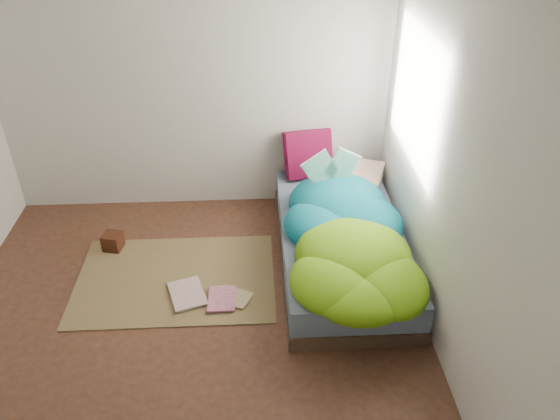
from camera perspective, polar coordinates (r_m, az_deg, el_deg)
The scene contains 12 objects.
ground at distance 4.15m, azimuth -9.55°, elevation -12.00°, with size 3.50×3.50×0.00m, color #3F2418.
room_walls at distance 3.23m, azimuth -11.98°, elevation 8.92°, with size 3.54×3.54×2.62m.
bed at distance 4.60m, azimuth 6.34°, elevation -3.65°, with size 1.00×2.00×0.34m.
duvet at distance 4.23m, azimuth 7.05°, elevation -1.73°, with size 0.96×1.84×0.34m, color #075976, non-canonical shape.
rug at distance 4.57m, azimuth -10.83°, elevation -7.05°, with size 1.60×1.10×0.01m, color brown.
pillow_floral at distance 5.14m, azimuth 7.37°, elevation 3.72°, with size 0.58×0.36×0.13m, color beige.
pillow_magenta at distance 5.14m, azimuth 2.96°, elevation 5.89°, with size 0.44×0.14×0.44m, color #490416.
open_book at distance 4.57m, azimuth 5.47°, elevation 5.58°, with size 0.42×0.09×0.25m, color #38822A, non-canonical shape.
wooden_box at distance 4.97m, azimuth -17.07°, elevation -3.14°, with size 0.15×0.15×0.15m, color #34190B.
floor_book_a at distance 4.37m, azimuth -11.32°, elevation -9.02°, with size 0.26×0.35×0.03m, color beige.
floor_book_b at distance 4.31m, azimuth -7.56°, elevation -9.26°, with size 0.21×0.29×0.03m, color pink.
floor_book_c at distance 4.25m, azimuth -5.51°, elevation -9.85°, with size 0.20×0.27×0.02m, color tan.
Camera 1 is at (0.52, -2.91, 2.92)m, focal length 35.00 mm.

